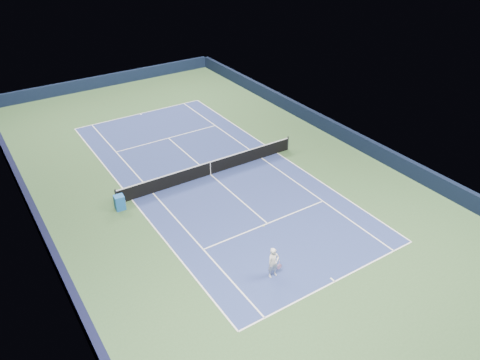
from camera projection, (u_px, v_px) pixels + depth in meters
ground at (211, 175)px, 30.79m from camera, size 40.00×40.00×0.00m
wall_far at (107, 80)px, 44.67m from camera, size 22.00×0.35×1.10m
wall_right at (334, 129)px, 35.52m from camera, size 0.35×40.00×1.10m
wall_left at (38, 221)px, 25.48m from camera, size 0.35×40.00×1.10m
court_surface at (211, 174)px, 30.79m from camera, size 10.97×23.77×0.01m
baseline_far at (140, 114)px, 39.28m from camera, size 10.97×0.08×0.00m
baseline_near at (335, 282)px, 22.29m from camera, size 10.97×0.08×0.00m
sideline_doubles_right at (277, 153)px, 33.33m from camera, size 0.08×23.77×0.00m
sideline_doubles_left at (132, 200)px, 28.24m from camera, size 0.08×23.77×0.00m
sideline_singles_right at (262, 158)px, 32.69m from camera, size 0.08×23.77×0.00m
sideline_singles_left at (153, 193)px, 28.87m from camera, size 0.08×23.77×0.00m
service_line_far at (168, 138)px, 35.36m from camera, size 8.23×0.08×0.00m
service_line_near at (267, 223)px, 26.21m from camera, size 8.23×0.08×0.00m
center_service_line at (211, 174)px, 30.78m from camera, size 0.08×12.80×0.00m
center_mark_far at (141, 114)px, 39.17m from camera, size 0.08×0.30×0.00m
center_mark_near at (333, 280)px, 22.40m from camera, size 0.08×0.30×0.00m
tennis_net at (210, 168)px, 30.52m from camera, size 12.90×0.10×1.07m
sponsor_cube at (120, 202)px, 27.19m from camera, size 0.61×0.54×0.92m
tennis_player at (273, 263)px, 22.22m from camera, size 0.77×1.24×2.37m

